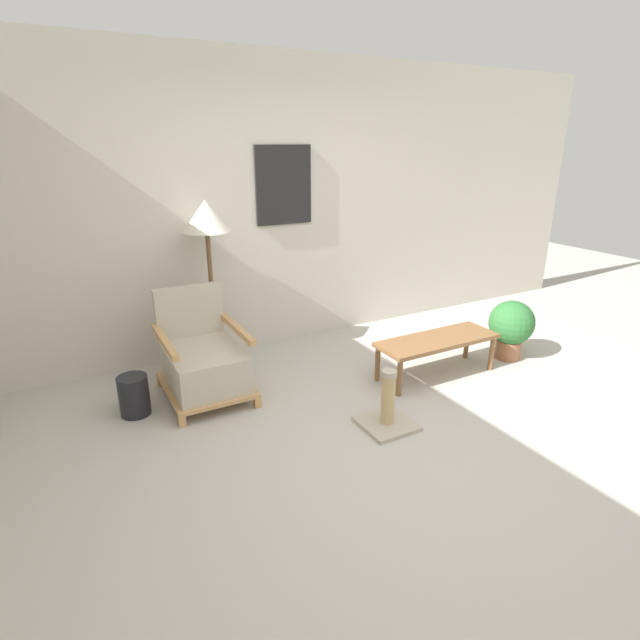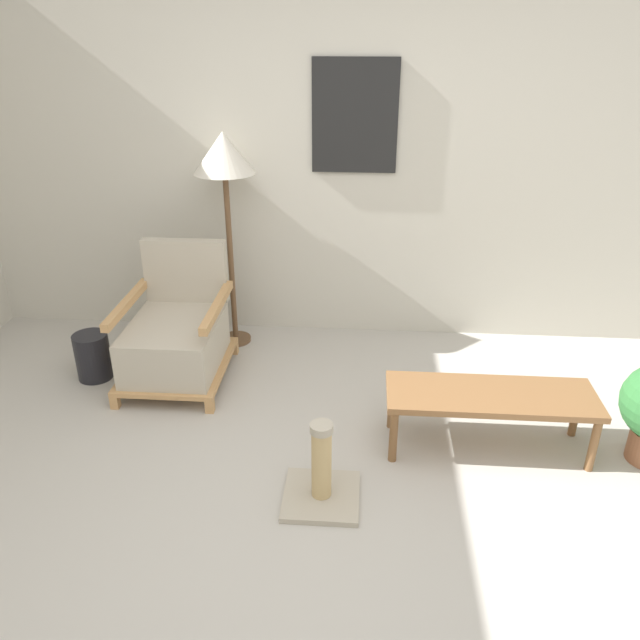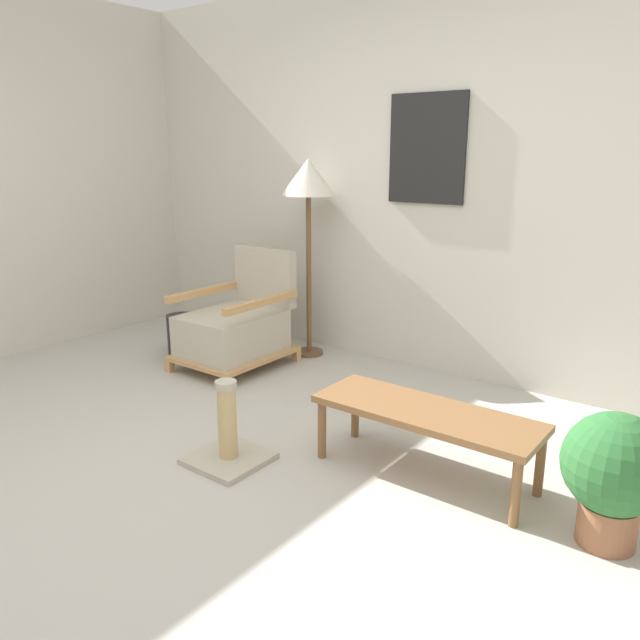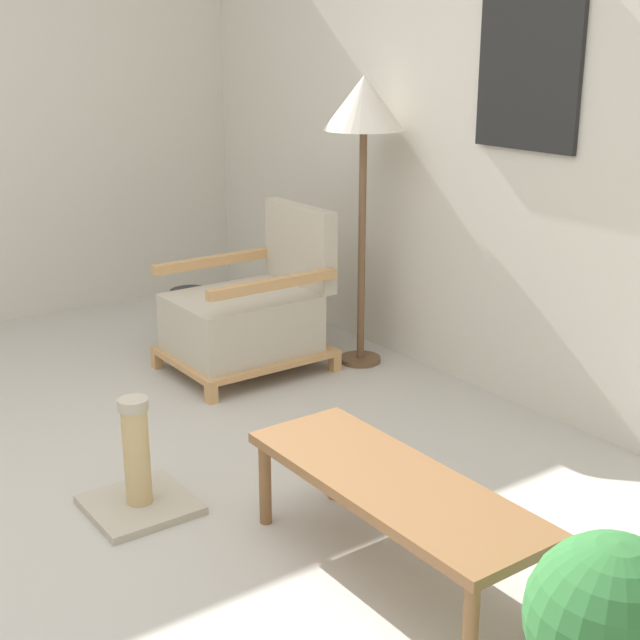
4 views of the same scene
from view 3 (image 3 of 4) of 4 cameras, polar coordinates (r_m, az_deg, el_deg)
The scene contains 8 objects.
ground_plane at distance 3.09m, azimuth -13.68°, elevation -15.17°, with size 14.00×14.00×0.00m, color #B7B2A8.
wall_back at distance 4.47m, azimuth 9.01°, elevation 12.65°, with size 8.00×0.09×2.70m.
armchair at distance 4.59m, azimuth -7.65°, elevation -0.62°, with size 0.63×0.78×0.83m.
floor_lamp at distance 4.65m, azimuth -1.07°, elevation 12.17°, with size 0.40×0.40×1.48m.
coffee_table at distance 3.06m, azimuth 9.66°, elevation -8.78°, with size 1.10×0.39×0.35m.
vase at distance 4.99m, azimuth -12.54°, elevation -1.25°, with size 0.22×0.22×0.31m, color black.
potted_plant at distance 2.78m, azimuth 25.30°, elevation -12.38°, with size 0.41×0.41×0.56m.
scratching_post at distance 3.25m, azimuth -8.36°, elevation -10.74°, with size 0.37×0.37×0.44m.
Camera 3 is at (2.12, -1.63, 1.54)m, focal length 35.00 mm.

